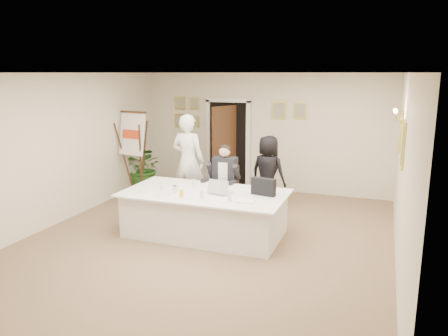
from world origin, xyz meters
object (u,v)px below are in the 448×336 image
at_px(conference_table, 205,213).
at_px(standing_woman, 268,173).
at_px(standing_man, 188,161).
at_px(oj_glass, 181,194).
at_px(laptop, 221,185).
at_px(paper_stack, 246,201).
at_px(seated_man, 224,181).
at_px(flip_chart, 136,158).
at_px(potted_palm, 145,168).
at_px(steel_jug, 175,189).
at_px(laptop_bag, 263,187).

distance_m(conference_table, standing_woman, 2.00).
xyz_separation_m(standing_man, oj_glass, (0.75, -1.89, -0.15)).
height_order(standing_woman, laptop, standing_woman).
bearing_deg(paper_stack, oj_glass, -174.06).
height_order(conference_table, paper_stack, paper_stack).
bearing_deg(conference_table, seated_man, 90.97).
bearing_deg(seated_man, flip_chart, 163.17).
bearing_deg(potted_palm, laptop, -39.03).
bearing_deg(standing_man, oj_glass, 113.85).
xyz_separation_m(standing_woman, steel_jug, (-1.13, -2.02, 0.05)).
bearing_deg(laptop_bag, flip_chart, 166.51).
relative_size(flip_chart, standing_woman, 1.24).
relative_size(laptop, oj_glass, 2.94).
relative_size(conference_table, oj_glass, 21.70).
relative_size(seated_man, oj_glass, 11.23).
distance_m(laptop_bag, paper_stack, 0.53).
distance_m(conference_table, paper_stack, 0.99).
xyz_separation_m(seated_man, laptop_bag, (1.02, -0.86, 0.19)).
distance_m(conference_table, laptop, 0.59).
xyz_separation_m(conference_table, laptop_bag, (1.00, 0.17, 0.53)).
bearing_deg(steel_jug, flip_chart, 135.26).
distance_m(potted_palm, laptop_bag, 4.20).
relative_size(laptop_bag, oj_glass, 3.24).
xyz_separation_m(laptop, laptop_bag, (0.73, 0.12, 0.01)).
xyz_separation_m(conference_table, seated_man, (-0.02, 1.02, 0.34)).
distance_m(standing_man, laptop_bag, 2.37).
bearing_deg(standing_woman, oj_glass, 82.47).
bearing_deg(conference_table, oj_glass, -118.24).
bearing_deg(flip_chart, potted_palm, 101.50).
bearing_deg(steel_jug, standing_man, 107.16).
distance_m(conference_table, laptop_bag, 1.15).
bearing_deg(flip_chart, seated_man, -17.23).
height_order(standing_man, laptop, standing_man).
bearing_deg(standing_woman, steel_jug, 74.25).
height_order(conference_table, laptop_bag, laptop_bag).
bearing_deg(steel_jug, oj_glass, -46.92).
xyz_separation_m(seated_man, oj_glass, (-0.22, -1.46, 0.11)).
bearing_deg(paper_stack, standing_man, 135.93).
bearing_deg(conference_table, laptop_bag, 9.54).
relative_size(standing_woman, laptop_bag, 3.68).
xyz_separation_m(laptop, paper_stack, (0.57, -0.37, -0.13)).
bearing_deg(paper_stack, seated_man, 122.74).
bearing_deg(laptop_bag, standing_woman, 113.51).
height_order(potted_palm, steel_jug, potted_palm).
relative_size(potted_palm, paper_stack, 3.67).
bearing_deg(standing_man, potted_palm, -27.53).
distance_m(standing_man, paper_stack, 2.56).
bearing_deg(steel_jug, seated_man, 68.56).
relative_size(standing_man, laptop_bag, 4.68).
bearing_deg(potted_palm, paper_stack, -38.09).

